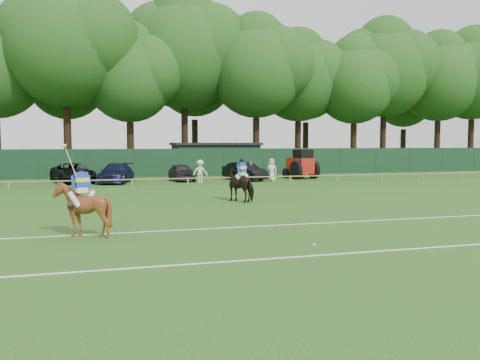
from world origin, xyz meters
name	(u,v)px	position (x,y,z in m)	size (l,w,h in m)	color
ground	(250,222)	(0.00, 0.00, 0.00)	(160.00, 160.00, 0.00)	#1E4C14
horse_dark	(242,185)	(1.72, 6.75, 0.85)	(0.92, 2.02, 1.71)	black
horse_chestnut	(82,209)	(-6.11, -1.21, 0.90)	(1.46, 1.64, 1.81)	brown
suv_black	(73,173)	(-7.07, 21.98, 0.74)	(2.47, 5.35, 1.49)	black
sedan_navy	(116,173)	(-3.92, 21.19, 0.74)	(2.06, 5.07, 1.47)	#13183D
hatch_grey	(182,172)	(1.19, 21.70, 0.68)	(1.62, 4.01, 1.37)	#28282A
estate_black	(245,171)	(6.18, 20.86, 0.73)	(1.54, 4.41, 1.45)	black
spectator_left	(200,171)	(2.20, 19.34, 0.87)	(1.12, 0.64, 1.73)	white
spectator_mid	(251,171)	(6.59, 20.53, 0.76)	(0.89, 0.37, 1.51)	beige
spectator_right	(272,170)	(7.98, 19.41, 0.89)	(0.87, 0.57, 1.78)	silver
rider_dark	(242,170)	(1.73, 6.74, 1.61)	(0.88, 0.62, 1.41)	silver
rider_chestnut	(81,184)	(-6.10, -1.22, 1.70)	(0.98, 0.54, 2.05)	silver
polo_ball	(314,245)	(0.43, -4.88, 0.04)	(0.09, 0.09, 0.09)	silver
pitch_lines	(283,239)	(0.00, -3.50, 0.01)	(60.00, 5.10, 0.01)	silver
pitch_rail	(174,179)	(0.00, 18.00, 0.45)	(62.10, 0.10, 0.50)	#997F5B
perimeter_fence	(158,163)	(0.00, 27.00, 1.25)	(92.08, 0.08, 2.50)	#14351E
utility_shed	(215,158)	(6.00, 30.00, 1.54)	(8.40, 4.40, 3.04)	#14331E
tree_row	(167,172)	(2.00, 35.00, 0.00)	(96.00, 12.00, 21.00)	#26561C
tractor	(301,165)	(11.36, 21.34, 1.17)	(2.40, 3.21, 2.47)	#AC1E0F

